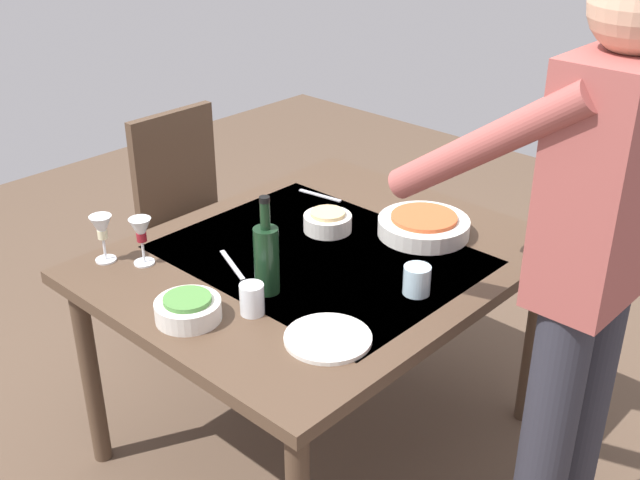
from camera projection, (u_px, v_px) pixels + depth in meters
ground_plane at (320, 435)px, 2.78m from camera, size 6.00×6.00×0.00m
dining_table at (320, 274)px, 2.48m from camera, size 1.31×1.08×0.73m
chair_near at (192, 208)px, 3.24m from camera, size 0.40×0.40×0.91m
person_server at (587, 260)px, 1.92m from camera, size 0.42×0.61×1.69m
wine_bottle at (266, 257)px, 2.20m from camera, size 0.07×0.07×0.30m
wine_glass_left at (141, 233)px, 2.35m from camera, size 0.07×0.07×0.15m
wine_glass_right at (102, 230)px, 2.37m from camera, size 0.07×0.07×0.15m
water_cup_near_left at (417, 280)px, 2.22m from camera, size 0.08×0.08×0.09m
water_cup_near_right at (252, 299)px, 2.12m from camera, size 0.07×0.07×0.09m
serving_bowl_pasta at (424, 225)px, 2.56m from camera, size 0.30×0.30×0.07m
side_bowl_salad at (188, 308)px, 2.10m from camera, size 0.18×0.18×0.07m
side_bowl_bread at (328, 221)px, 2.59m from camera, size 0.16×0.16×0.07m
dinner_plate_near at (328, 338)px, 2.02m from camera, size 0.23×0.23×0.01m
table_knife at (232, 265)px, 2.38m from camera, size 0.09×0.19×0.00m
table_fork at (320, 195)px, 2.85m from camera, size 0.04×0.18×0.00m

